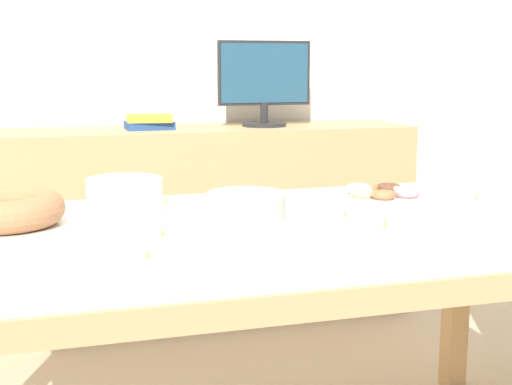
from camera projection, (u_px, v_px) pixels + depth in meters
The scene contains 14 objects.
wall_back at pixel (165, 29), 3.30m from camera, with size 8.00×0.10×2.60m, color silver.
dining_table at pixel (272, 254), 1.84m from camera, with size 1.74×0.93×0.74m.
sideboard at pixel (180, 225), 3.18m from camera, with size 2.09×0.44×0.86m.
computer_monitor at pixel (264, 84), 3.17m from camera, with size 0.42×0.20×0.38m.
book_stack at pixel (149, 122), 3.06m from camera, with size 0.20×0.19×0.06m.
cake_chocolate_round at pixel (245, 209), 1.82m from camera, with size 0.28×0.28×0.08m.
cake_golden_bundt at pixel (5, 212), 1.73m from camera, with size 0.30×0.30×0.09m.
pastry_platter at pixel (381, 194), 2.14m from camera, with size 0.32×0.32×0.04m.
plate_stack at pixel (125, 194), 1.97m from camera, with size 0.21×0.21×0.09m.
tealight_near_front at pixel (385, 229), 1.70m from camera, with size 0.04×0.04×0.04m.
tealight_right_edge at pixel (148, 261), 1.43m from camera, with size 0.04×0.04×0.04m.
tealight_centre at pixel (163, 238), 1.62m from camera, with size 0.04×0.04×0.04m.
tealight_near_cakes at pixel (476, 201), 2.05m from camera, with size 0.04×0.04×0.04m.
tealight_left_edge at pixel (345, 219), 1.82m from camera, with size 0.04×0.04×0.04m.
Camera 1 is at (-0.54, -1.70, 1.14)m, focal length 50.00 mm.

